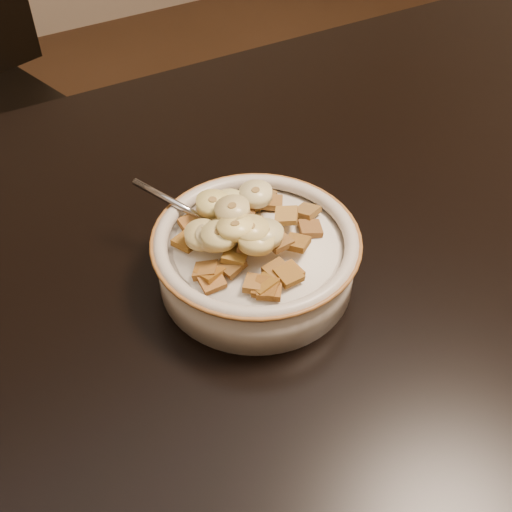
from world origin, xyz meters
TOP-DOWN VIEW (x-y plane):
  - table at (0.00, 0.00)m, footprint 1.41×0.92m
  - cereal_bowl at (0.00, 0.04)m, footprint 0.18×0.18m
  - milk at (0.00, 0.04)m, footprint 0.15×0.15m
  - spoon at (-0.01, 0.07)m, footprint 0.05×0.05m
  - cereal_square_0 at (0.01, 0.08)m, footprint 0.03×0.03m
  - cereal_square_1 at (-0.02, -0.01)m, footprint 0.03×0.03m
  - cereal_square_2 at (-0.01, 0.09)m, footprint 0.02×0.02m
  - cereal_square_3 at (-0.00, 0.03)m, footprint 0.03×0.03m
  - cereal_square_4 at (-0.03, 0.03)m, footprint 0.03×0.03m
  - cereal_square_5 at (-0.00, 0.00)m, footprint 0.02×0.02m
  - cereal_square_6 at (0.04, 0.08)m, footprint 0.03×0.03m
  - cereal_square_7 at (-0.04, 0.09)m, footprint 0.02×0.02m
  - cereal_square_8 at (-0.02, -0.01)m, footprint 0.03×0.03m
  - cereal_square_9 at (-0.02, -0.01)m, footprint 0.02×0.02m
  - cereal_square_10 at (-0.04, 0.09)m, footprint 0.02×0.02m
  - cereal_square_11 at (0.01, 0.02)m, footprint 0.02×0.02m
  - cereal_square_12 at (-0.01, 0.03)m, footprint 0.03×0.03m
  - cereal_square_13 at (0.03, 0.02)m, footprint 0.03×0.03m
  - cereal_square_14 at (0.02, 0.09)m, footprint 0.02×0.03m
  - cereal_square_15 at (0.06, 0.06)m, footprint 0.03×0.03m
  - cereal_square_16 at (0.00, -0.01)m, footprint 0.02×0.02m
  - cereal_square_17 at (-0.01, 0.04)m, footprint 0.02×0.02m
  - cereal_square_18 at (0.04, 0.05)m, footprint 0.03×0.03m
  - cereal_square_19 at (0.05, 0.04)m, footprint 0.03×0.03m
  - cereal_square_20 at (-0.05, 0.03)m, footprint 0.02×0.03m
  - cereal_square_21 at (-0.05, 0.03)m, footprint 0.03×0.03m
  - cereal_square_22 at (-0.04, 0.07)m, footprint 0.03×0.03m
  - cereal_square_23 at (-0.05, 0.02)m, footprint 0.02×0.02m
  - cereal_square_24 at (-0.03, 0.02)m, footprint 0.02×0.02m
  - cereal_square_25 at (0.01, -0.00)m, footprint 0.02×0.02m
  - cereal_square_26 at (-0.05, 0.07)m, footprint 0.03×0.03m
  - cereal_square_27 at (-0.02, -0.00)m, footprint 0.03×0.03m
  - cereal_square_28 at (-0.00, 0.07)m, footprint 0.03×0.03m
  - cereal_square_29 at (0.04, 0.10)m, footprint 0.03×0.03m
  - cereal_square_30 at (0.00, 0.04)m, footprint 0.02×0.02m
  - cereal_square_31 at (-0.01, 0.04)m, footprint 0.03×0.03m
  - banana_slice_0 at (-0.04, 0.05)m, footprint 0.04×0.04m
  - banana_slice_1 at (-0.01, 0.03)m, footprint 0.04×0.04m
  - banana_slice_2 at (-0.02, 0.04)m, footprint 0.04×0.04m
  - banana_slice_3 at (0.00, 0.03)m, footprint 0.03×0.03m
  - banana_slice_4 at (-0.01, 0.02)m, footprint 0.04×0.04m
  - banana_slice_5 at (-0.02, 0.09)m, footprint 0.04×0.04m
  - banana_slice_6 at (-0.03, 0.05)m, footprint 0.04×0.04m
  - banana_slice_7 at (-0.04, 0.06)m, footprint 0.04×0.04m
  - banana_slice_8 at (-0.03, 0.04)m, footprint 0.03×0.03m
  - banana_slice_9 at (-0.00, 0.09)m, footprint 0.04×0.04m
  - banana_slice_10 at (0.02, 0.08)m, footprint 0.03×0.03m
  - banana_slice_11 at (-0.01, 0.06)m, footprint 0.04×0.04m

SIDE VIEW (x-z plane):
  - table at x=0.00m, z-range 0.71..0.75m
  - cereal_bowl at x=0.00m, z-range 0.75..0.79m
  - milk at x=0.00m, z-range 0.79..0.79m
  - spoon at x=-0.01m, z-range 0.79..0.80m
  - cereal_square_29 at x=0.04m, z-range 0.79..0.80m
  - cereal_square_19 at x=0.05m, z-range 0.79..0.80m
  - cereal_square_14 at x=0.02m, z-range 0.79..0.80m
  - cereal_square_6 at x=0.04m, z-range 0.79..0.80m
  - cereal_square_10 at x=-0.04m, z-range 0.79..0.80m
  - cereal_square_7 at x=-0.04m, z-range 0.79..0.81m
  - cereal_square_23 at x=-0.05m, z-range 0.79..0.81m
  - cereal_square_25 at x=0.01m, z-range 0.80..0.80m
  - cereal_square_15 at x=0.06m, z-range 0.79..0.81m
  - cereal_square_1 at x=-0.02m, z-range 0.80..0.80m
  - cereal_square_27 at x=-0.02m, z-range 0.80..0.81m
  - cereal_square_26 at x=-0.05m, z-range 0.80..0.81m
  - cereal_square_9 at x=-0.02m, z-range 0.80..0.81m
  - cereal_square_8 at x=-0.02m, z-range 0.80..0.81m
  - cereal_square_21 at x=-0.05m, z-range 0.80..0.81m
  - cereal_square_5 at x=0.00m, z-range 0.80..0.81m
  - cereal_square_22 at x=-0.04m, z-range 0.80..0.81m
  - cereal_square_20 at x=-0.05m, z-range 0.80..0.81m
  - cereal_square_16 at x=0.00m, z-range 0.80..0.81m
  - cereal_square_24 at x=-0.03m, z-range 0.80..0.81m
  - cereal_square_2 at x=-0.01m, z-range 0.80..0.81m
  - cereal_square_0 at x=0.01m, z-range 0.80..0.81m
  - cereal_square_13 at x=0.03m, z-range 0.80..0.81m
  - cereal_square_4 at x=-0.03m, z-range 0.80..0.81m
  - cereal_square_18 at x=0.04m, z-range 0.80..0.81m
  - cereal_square_11 at x=0.01m, z-range 0.81..0.81m
  - cereal_square_28 at x=0.00m, z-range 0.81..0.82m
  - cereal_square_12 at x=-0.01m, z-range 0.81..0.82m
  - banana_slice_9 at x=0.00m, z-range 0.81..0.82m
  - banana_slice_7 at x=-0.04m, z-range 0.81..0.82m
  - cereal_square_17 at x=-0.01m, z-range 0.81..0.82m
  - banana_slice_0 at x=-0.04m, z-range 0.81..0.82m
  - cereal_square_3 at x=0.00m, z-range 0.81..0.82m
  - banana_slice_10 at x=0.02m, z-range 0.81..0.82m
  - cereal_square_31 at x=-0.01m, z-range 0.81..0.82m
  - cereal_square_30 at x=0.00m, z-range 0.81..0.82m
  - banana_slice_5 at x=-0.02m, z-range 0.81..0.82m
  - banana_slice_6 at x=-0.03m, z-range 0.81..0.83m
  - banana_slice_8 at x=-0.03m, z-range 0.82..0.83m
  - banana_slice_3 at x=0.00m, z-range 0.82..0.83m
  - banana_slice_4 at x=-0.01m, z-range 0.82..0.83m
  - banana_slice_1 at x=-0.01m, z-range 0.82..0.83m
  - banana_slice_11 at x=-0.01m, z-range 0.82..0.83m
  - banana_slice_2 at x=-0.02m, z-range 0.82..0.84m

